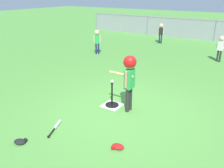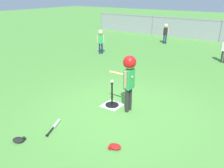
{
  "view_description": "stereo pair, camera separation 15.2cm",
  "coord_description": "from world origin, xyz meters",
  "px_view_note": "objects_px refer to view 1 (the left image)",
  "views": [
    {
      "loc": [
        2.38,
        -4.0,
        2.53
      ],
      "look_at": [
        -0.37,
        0.14,
        0.55
      ],
      "focal_mm": 37.2,
      "sensor_mm": 36.0,
      "label": 1
    },
    {
      "loc": [
        2.5,
        -3.91,
        2.53
      ],
      "look_at": [
        -0.37,
        0.14,
        0.55
      ],
      "focal_mm": 37.2,
      "sensor_mm": 36.0,
      "label": 2
    }
  ],
  "objects_px": {
    "fielder_near_right": "(221,45)",
    "glove_by_plate": "(20,142)",
    "batting_tee": "(112,102)",
    "glove_near_bats": "(118,146)",
    "fielder_deep_center": "(161,31)",
    "spare_bat_silver": "(56,126)",
    "baseball_on_tee": "(112,81)",
    "fielder_deep_left": "(97,39)",
    "batter_child": "(129,72)"
  },
  "relations": [
    {
      "from": "batting_tee",
      "to": "glove_near_bats",
      "type": "relative_size",
      "value": 2.38
    },
    {
      "from": "baseball_on_tee",
      "to": "spare_bat_silver",
      "type": "height_order",
      "value": "baseball_on_tee"
    },
    {
      "from": "fielder_near_right",
      "to": "glove_by_plate",
      "type": "bearing_deg",
      "value": -104.29
    },
    {
      "from": "glove_by_plate",
      "to": "baseball_on_tee",
      "type": "bearing_deg",
      "value": 75.79
    },
    {
      "from": "batter_child",
      "to": "fielder_near_right",
      "type": "xyz_separation_m",
      "value": [
        0.92,
        5.39,
        -0.28
      ]
    },
    {
      "from": "fielder_near_right",
      "to": "glove_by_plate",
      "type": "height_order",
      "value": "fielder_near_right"
    },
    {
      "from": "fielder_near_right",
      "to": "fielder_deep_center",
      "type": "height_order",
      "value": "fielder_deep_center"
    },
    {
      "from": "spare_bat_silver",
      "to": "baseball_on_tee",
      "type": "bearing_deg",
      "value": 74.61
    },
    {
      "from": "batter_child",
      "to": "fielder_deep_left",
      "type": "height_order",
      "value": "batter_child"
    },
    {
      "from": "fielder_near_right",
      "to": "fielder_deep_center",
      "type": "bearing_deg",
      "value": 148.48
    },
    {
      "from": "baseball_on_tee",
      "to": "fielder_deep_center",
      "type": "relative_size",
      "value": 0.07
    },
    {
      "from": "fielder_deep_left",
      "to": "fielder_near_right",
      "type": "relative_size",
      "value": 1.03
    },
    {
      "from": "batter_child",
      "to": "fielder_deep_left",
      "type": "bearing_deg",
      "value": 134.61
    },
    {
      "from": "spare_bat_silver",
      "to": "glove_by_plate",
      "type": "xyz_separation_m",
      "value": [
        -0.15,
        -0.73,
        0.01
      ]
    },
    {
      "from": "batting_tee",
      "to": "fielder_deep_left",
      "type": "distance_m",
      "value": 5.02
    },
    {
      "from": "glove_by_plate",
      "to": "batting_tee",
      "type": "bearing_deg",
      "value": 75.79
    },
    {
      "from": "fielder_deep_left",
      "to": "fielder_near_right",
      "type": "xyz_separation_m",
      "value": [
        4.64,
        1.62,
        -0.02
      ]
    },
    {
      "from": "batting_tee",
      "to": "baseball_on_tee",
      "type": "relative_size",
      "value": 7.8
    },
    {
      "from": "fielder_deep_center",
      "to": "glove_by_plate",
      "type": "bearing_deg",
      "value": -82.21
    },
    {
      "from": "spare_bat_silver",
      "to": "glove_by_plate",
      "type": "height_order",
      "value": "glove_by_plate"
    },
    {
      "from": "fielder_deep_left",
      "to": "batter_child",
      "type": "bearing_deg",
      "value": -45.39
    },
    {
      "from": "glove_near_bats",
      "to": "fielder_deep_center",
      "type": "bearing_deg",
      "value": 108.12
    },
    {
      "from": "batting_tee",
      "to": "spare_bat_silver",
      "type": "xyz_separation_m",
      "value": [
        -0.39,
        -1.43,
        -0.06
      ]
    },
    {
      "from": "batting_tee",
      "to": "fielder_deep_center",
      "type": "xyz_separation_m",
      "value": [
        -1.85,
        7.36,
        0.57
      ]
    },
    {
      "from": "batting_tee",
      "to": "glove_by_plate",
      "type": "xyz_separation_m",
      "value": [
        -0.55,
        -2.16,
        -0.05
      ]
    },
    {
      "from": "batting_tee",
      "to": "fielder_deep_center",
      "type": "distance_m",
      "value": 7.61
    },
    {
      "from": "batting_tee",
      "to": "fielder_deep_left",
      "type": "relative_size",
      "value": 0.56
    },
    {
      "from": "batter_child",
      "to": "spare_bat_silver",
      "type": "xyz_separation_m",
      "value": [
        -0.84,
        -1.43,
        -0.89
      ]
    },
    {
      "from": "fielder_deep_center",
      "to": "fielder_deep_left",
      "type": "bearing_deg",
      "value": -111.47
    },
    {
      "from": "batting_tee",
      "to": "fielder_deep_left",
      "type": "bearing_deg",
      "value": 130.95
    },
    {
      "from": "fielder_deep_left",
      "to": "glove_by_plate",
      "type": "relative_size",
      "value": 4.1
    },
    {
      "from": "fielder_deep_center",
      "to": "glove_by_plate",
      "type": "xyz_separation_m",
      "value": [
        1.3,
        -9.52,
        -0.62
      ]
    },
    {
      "from": "baseball_on_tee",
      "to": "fielder_deep_center",
      "type": "height_order",
      "value": "fielder_deep_center"
    },
    {
      "from": "glove_near_bats",
      "to": "fielder_near_right",
      "type": "bearing_deg",
      "value": 86.69
    },
    {
      "from": "spare_bat_silver",
      "to": "glove_near_bats",
      "type": "relative_size",
      "value": 2.28
    },
    {
      "from": "fielder_near_right",
      "to": "glove_near_bats",
      "type": "distance_m",
      "value": 6.73
    },
    {
      "from": "fielder_near_right",
      "to": "glove_by_plate",
      "type": "xyz_separation_m",
      "value": [
        -1.92,
        -7.54,
        -0.61
      ]
    },
    {
      "from": "fielder_deep_center",
      "to": "glove_by_plate",
      "type": "relative_size",
      "value": 4.06
    },
    {
      "from": "batter_child",
      "to": "fielder_deep_left",
      "type": "relative_size",
      "value": 1.25
    },
    {
      "from": "fielder_near_right",
      "to": "spare_bat_silver",
      "type": "distance_m",
      "value": 7.07
    },
    {
      "from": "spare_bat_silver",
      "to": "batter_child",
      "type": "bearing_deg",
      "value": 59.39
    },
    {
      "from": "batting_tee",
      "to": "glove_near_bats",
      "type": "xyz_separation_m",
      "value": [
        0.99,
        -1.31,
        -0.05
      ]
    },
    {
      "from": "spare_bat_silver",
      "to": "batting_tee",
      "type": "bearing_deg",
      "value": 74.61
    },
    {
      "from": "glove_near_bats",
      "to": "glove_by_plate",
      "type": "bearing_deg",
      "value": -151.04
    },
    {
      "from": "batter_child",
      "to": "fielder_near_right",
      "type": "relative_size",
      "value": 1.29
    },
    {
      "from": "fielder_deep_center",
      "to": "spare_bat_silver",
      "type": "bearing_deg",
      "value": -80.59
    },
    {
      "from": "fielder_deep_left",
      "to": "glove_near_bats",
      "type": "bearing_deg",
      "value": -50.03
    },
    {
      "from": "glove_by_plate",
      "to": "spare_bat_silver",
      "type": "bearing_deg",
      "value": 78.13
    },
    {
      "from": "baseball_on_tee",
      "to": "fielder_near_right",
      "type": "height_order",
      "value": "fielder_near_right"
    },
    {
      "from": "baseball_on_tee",
      "to": "batting_tee",
      "type": "bearing_deg",
      "value": 90.0
    }
  ]
}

